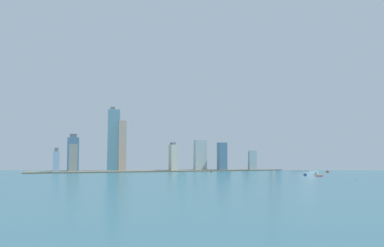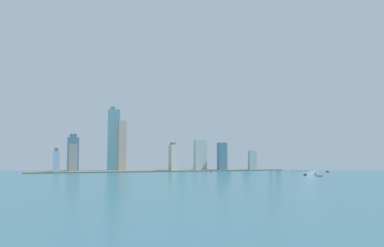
{
  "view_description": "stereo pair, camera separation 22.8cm",
  "coord_description": "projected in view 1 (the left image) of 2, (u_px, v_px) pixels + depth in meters",
  "views": [
    {
      "loc": [
        -287.78,
        -463.61,
        40.72
      ],
      "look_at": [
        -11.99,
        440.67,
        106.94
      ],
      "focal_mm": 39.56,
      "sensor_mm": 36.0,
      "label": 1
    },
    {
      "loc": [
        -287.56,
        -463.68,
        40.72
      ],
      "look_at": [
        -11.99,
        440.67,
        106.94
      ],
      "focal_mm": 39.56,
      "sensor_mm": 36.0,
      "label": 2
    }
  ],
  "objects": [
    {
      "name": "boat_0",
      "position": [
        211.0,
        172.0,
        892.08
      ],
      "size": [
        3.51,
        7.08,
        4.03
      ],
      "rotation": [
        0.0,
        0.0,
        4.5
      ],
      "color": "red",
      "rests_on": "ground"
    },
    {
      "name": "boat_3",
      "position": [
        305.0,
        175.0,
        771.47
      ],
      "size": [
        5.81,
        9.83,
        4.06
      ],
      "rotation": [
        0.0,
        0.0,
        4.44
      ],
      "color": "navy",
      "rests_on": "ground"
    },
    {
      "name": "skyscraper_11",
      "position": [
        73.0,
        153.0,
        991.02
      ],
      "size": [
        26.5,
        16.49,
        85.72
      ],
      "color": "teal",
      "rests_on": "ground"
    },
    {
      "name": "skyscraper_2",
      "position": [
        248.0,
        159.0,
        1124.94
      ],
      "size": [
        25.34,
        25.52,
        57.38
      ],
      "color": "beige",
      "rests_on": "ground"
    },
    {
      "name": "boat_2",
      "position": [
        316.0,
        174.0,
        788.49
      ],
      "size": [
        6.09,
        7.31,
        4.89
      ],
      "rotation": [
        0.0,
        0.0,
        5.34
      ],
      "color": "white",
      "rests_on": "ground"
    },
    {
      "name": "waterfront_pier",
      "position": [
        194.0,
        170.0,
        967.83
      ],
      "size": [
        729.21,
        60.74,
        2.04
      ],
      "primitive_type": "cube",
      "color": "#505041",
      "rests_on": "ground"
    },
    {
      "name": "observation_tower",
      "position": [
        271.0,
        104.0,
        1036.94
      ],
      "size": [
        36.95,
        36.95,
        340.72
      ],
      "color": "#C0A49A",
      "rests_on": "ground"
    },
    {
      "name": "ground_plane",
      "position": [
        305.0,
        186.0,
        523.27
      ],
      "size": [
        6000.0,
        6000.0,
        0.0
      ],
      "primitive_type": "plane",
      "color": "#285361"
    },
    {
      "name": "skyscraper_3",
      "position": [
        200.0,
        155.0,
        997.59
      ],
      "size": [
        27.96,
        19.97,
        71.01
      ],
      "color": "#9CB1B5",
      "rests_on": "ground"
    },
    {
      "name": "skyscraper_9",
      "position": [
        122.0,
        146.0,
        952.33
      ],
      "size": [
        17.04,
        15.02,
        113.94
      ],
      "color": "tan",
      "rests_on": "ground"
    },
    {
      "name": "boat_1",
      "position": [
        320.0,
        176.0,
        740.12
      ],
      "size": [
        12.35,
        6.05,
        3.53
      ],
      "rotation": [
        0.0,
        0.0,
        2.88
      ],
      "color": "red",
      "rests_on": "ground"
    },
    {
      "name": "skyscraper_0",
      "position": [
        222.0,
        156.0,
        992.22
      ],
      "size": [
        19.69,
        17.72,
        65.3
      ],
      "color": "#446D8B",
      "rests_on": "ground"
    },
    {
      "name": "skyscraper_12",
      "position": [
        225.0,
        161.0,
        1026.7
      ],
      "size": [
        22.95,
        15.07,
        70.58
      ],
      "color": "#41757E",
      "rests_on": "ground"
    },
    {
      "name": "skyscraper_5",
      "position": [
        275.0,
        153.0,
        1142.7
      ],
      "size": [
        25.99,
        15.89,
        79.99
      ],
      "color": "slate",
      "rests_on": "ground"
    },
    {
      "name": "skyscraper_8",
      "position": [
        126.0,
        154.0,
        1017.14
      ],
      "size": [
        19.52,
        20.52,
        77.65
      ],
      "color": "#9CB6BE",
      "rests_on": "ground"
    },
    {
      "name": "skyscraper_10",
      "position": [
        181.0,
        151.0,
        1038.44
      ],
      "size": [
        19.11,
        22.86,
        93.68
      ],
      "color": "#84B5B5",
      "rests_on": "ground"
    },
    {
      "name": "boat_4",
      "position": [
        327.0,
        172.0,
        895.36
      ],
      "size": [
        5.77,
        11.66,
        4.29
      ],
      "rotation": [
        0.0,
        0.0,
        4.48
      ],
      "color": "red",
      "rests_on": "ground"
    },
    {
      "name": "airplane",
      "position": [
        220.0,
        97.0,
        1046.65
      ],
      "size": [
        24.16,
        22.98,
        7.45
      ],
      "rotation": [
        0.0,
        0.0,
        3.59
      ],
      "color": "silver"
    },
    {
      "name": "skyscraper_1",
      "position": [
        73.0,
        158.0,
        908.65
      ],
      "size": [
        17.88,
        21.36,
        60.15
      ],
      "color": "gray",
      "rests_on": "ground"
    },
    {
      "name": "channel_buoy_0",
      "position": [
        357.0,
        179.0,
        642.97
      ],
      "size": [
        1.84,
        1.84,
        1.75
      ],
      "primitive_type": "cone",
      "color": "green",
      "rests_on": "ground"
    },
    {
      "name": "skyscraper_7",
      "position": [
        56.0,
        161.0,
        869.5
      ],
      "size": [
        12.71,
        19.49,
        51.47
      ],
      "color": "#86A4C3",
      "rests_on": "ground"
    },
    {
      "name": "stadium_dome",
      "position": [
        304.0,
        166.0,
        1057.25
      ],
      "size": [
        72.66,
        72.66,
        57.38
      ],
      "color": "#9D9A97",
      "rests_on": "ground"
    },
    {
      "name": "skyscraper_4",
      "position": [
        114.0,
        139.0,
        998.65
      ],
      "size": [
        27.59,
        15.54,
        150.15
      ],
      "color": "#578B9D",
      "rests_on": "ground"
    },
    {
      "name": "skyscraper_6",
      "position": [
        173.0,
        158.0,
        953.17
      ],
      "size": [
        14.29,
        27.12,
        64.47
      ],
      "color": "beige",
      "rests_on": "ground"
    },
    {
      "name": "skyscraper_13",
      "position": [
        251.0,
        160.0,
        1007.05
      ],
      "size": [
        18.72,
        26.4,
        46.55
      ],
      "color": "#8FA6AF",
      "rests_on": "ground"
    }
  ]
}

